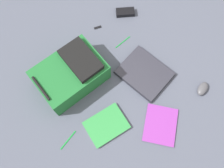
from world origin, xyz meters
name	(u,v)px	position (x,y,z in m)	size (l,w,h in m)	color
ground_plane	(115,90)	(0.00, 0.00, 0.00)	(3.43, 3.43, 0.00)	#4C5160
backpack	(71,74)	(0.25, 0.18, 0.09)	(0.31, 0.44, 0.21)	#1E662D
laptop	(144,73)	(-0.03, -0.23, 0.02)	(0.38, 0.33, 0.03)	#24242C
book_blue	(160,125)	(-0.37, -0.08, 0.01)	(0.32, 0.32, 0.01)	silver
book_manual	(106,125)	(-0.15, 0.20, 0.01)	(0.22, 0.28, 0.02)	silver
computer_mouse	(203,89)	(-0.37, -0.46, 0.02)	(0.06, 0.11, 0.04)	#4C4C51
power_brick	(125,12)	(0.44, -0.45, 0.02)	(0.07, 0.14, 0.03)	black
pen_black	(68,140)	(-0.07, 0.45, 0.00)	(0.01, 0.01, 0.14)	#198C33
pen_blue	(123,42)	(0.25, -0.28, 0.00)	(0.01, 0.01, 0.14)	#198C33
usb_stick	(98,27)	(0.47, -0.21, 0.00)	(0.02, 0.05, 0.01)	black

